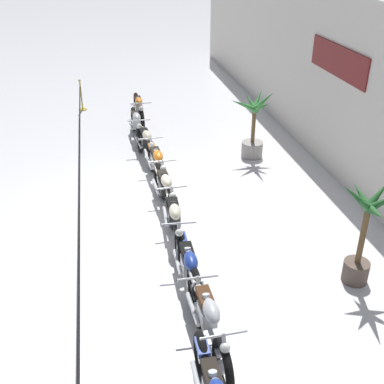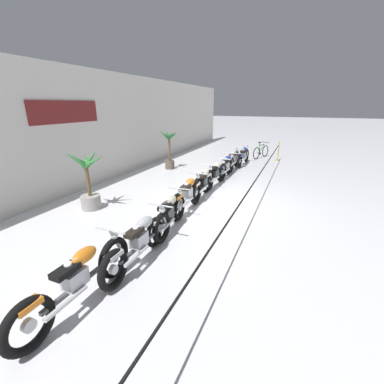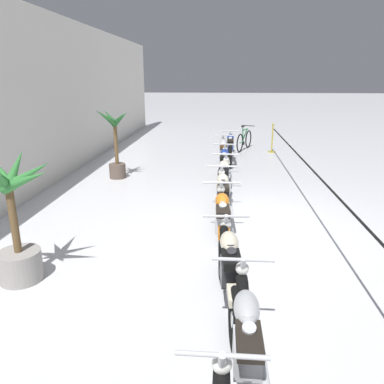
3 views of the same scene
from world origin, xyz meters
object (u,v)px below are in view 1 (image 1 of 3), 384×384
motorcycle_cream_4 (165,191)px  motorcycle_blue_6 (189,269)px  motorcycle_orange_0 (139,109)px  motorcycle_silver_7 (208,320)px  potted_palm_left_of_row (253,129)px  motorcycle_orange_3 (157,165)px  potted_palm_right_of_row (363,236)px  motorcycle_cream_2 (146,143)px  motorcycle_cream_5 (174,221)px  motorcycle_silver_1 (136,126)px  stanchion_far_left (80,156)px

motorcycle_cream_4 → motorcycle_blue_6: (2.76, -0.02, -0.01)m
motorcycle_orange_0 → motorcycle_silver_7: bearing=0.1°
motorcycle_cream_4 → potted_palm_left_of_row: 3.59m
motorcycle_orange_3 → potted_palm_right_of_row: bearing=33.5°
motorcycle_cream_4 → potted_palm_left_of_row: bearing=130.7°
motorcycle_cream_2 → motorcycle_cream_5: bearing=1.2°
potted_palm_left_of_row → motorcycle_silver_7: bearing=-23.1°
motorcycle_cream_5 → motorcycle_cream_2: bearing=-178.8°
motorcycle_silver_1 → potted_palm_left_of_row: 3.42m
motorcycle_silver_1 → motorcycle_silver_7: 8.07m
motorcycle_silver_1 → motorcycle_orange_0: bearing=171.4°
motorcycle_orange_0 → potted_palm_right_of_row: size_ratio=1.24×
motorcycle_orange_0 → potted_palm_left_of_row: bearing=41.3°
potted_palm_right_of_row → stanchion_far_left: 6.55m
motorcycle_blue_6 → potted_palm_right_of_row: bearing=84.2°
motorcycle_orange_0 → motorcycle_cream_2: motorcycle_orange_0 is taller
motorcycle_silver_7 → potted_palm_left_of_row: size_ratio=1.31×
motorcycle_orange_3 → potted_palm_right_of_row: size_ratio=1.22×
motorcycle_cream_5 → motorcycle_blue_6: 1.52m
motorcycle_blue_6 → potted_palm_left_of_row: potted_palm_left_of_row is taller
motorcycle_cream_2 → motorcycle_blue_6: size_ratio=0.95×
motorcycle_cream_2 → motorcycle_silver_7: motorcycle_silver_7 is taller
motorcycle_blue_6 → stanchion_far_left: size_ratio=0.16×
motorcycle_cream_2 → motorcycle_blue_6: 5.46m
motorcycle_blue_6 → potted_palm_right_of_row: 2.95m
motorcycle_silver_1 → motorcycle_silver_7: (8.07, 0.22, 0.03)m
motorcycle_cream_5 → motorcycle_silver_7: (2.76, 0.02, 0.02)m
stanchion_far_left → potted_palm_right_of_row: bearing=45.2°
motorcycle_cream_5 → motorcycle_silver_7: bearing=0.4°
motorcycle_orange_3 → motorcycle_cream_5: bearing=-0.3°
motorcycle_silver_1 → potted_palm_right_of_row: size_ratio=1.24×
motorcycle_cream_4 → potted_palm_right_of_row: bearing=43.2°
motorcycle_silver_7 → motorcycle_blue_6: bearing=-178.5°
motorcycle_cream_5 → potted_palm_left_of_row: size_ratio=1.31×
motorcycle_silver_7 → stanchion_far_left: stanchion_far_left is taller
motorcycle_cream_5 → potted_palm_left_of_row: bearing=142.7°
motorcycle_orange_3 → motorcycle_blue_6: bearing=-0.4°
potted_palm_left_of_row → potted_palm_right_of_row: bearing=1.7°
motorcycle_cream_2 → motorcycle_orange_3: motorcycle_orange_3 is taller
motorcycle_orange_3 → motorcycle_cream_5: 2.52m
motorcycle_silver_1 → motorcycle_blue_6: bearing=1.6°
motorcycle_silver_7 → potted_palm_left_of_row: bearing=156.9°
motorcycle_orange_0 → motorcycle_orange_3: 4.15m
motorcycle_silver_1 → motorcycle_cream_4: motorcycle_cream_4 is taller
motorcycle_cream_5 → potted_palm_right_of_row: potted_palm_right_of_row is taller
potted_palm_right_of_row → stanchion_far_left: (-4.62, -4.64, -0.17)m
motorcycle_silver_7 → potted_palm_right_of_row: size_ratio=1.23×
motorcycle_orange_0 → motorcycle_silver_1: 1.38m
potted_palm_left_of_row → potted_palm_right_of_row: 5.39m
motorcycle_cream_5 → stanchion_far_left: stanchion_far_left is taller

